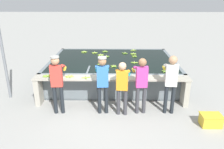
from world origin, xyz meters
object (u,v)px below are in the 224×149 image
Objects in this scene: banana_bunch_floating_10 at (134,56)px; knife_0 at (177,76)px; banana_bunch_floating_7 at (134,62)px; worker_4 at (171,79)px; banana_bunch_floating_2 at (166,71)px; support_post_left at (3,52)px; worker_0 at (57,79)px; banana_bunch_floating_4 at (84,52)px; banana_bunch_ledge_0 at (86,77)px; worker_1 at (103,79)px; banana_bunch_ledge_2 at (69,76)px; worker_3 at (141,81)px; banana_bunch_floating_9 at (105,51)px; banana_bunch_floating_3 at (106,56)px; banana_bunch_floating_6 at (133,50)px; banana_bunch_floating_0 at (125,53)px; banana_bunch_floating_8 at (101,55)px; banana_bunch_floating_5 at (133,54)px; banana_bunch_ledge_1 at (47,76)px; banana_bunch_floating_1 at (100,64)px; banana_bunch_floating_11 at (114,66)px; banana_bunch_floating_12 at (95,53)px; crate at (211,120)px; worker_2 at (122,84)px.

banana_bunch_floating_10 reaches higher than knife_0.
banana_bunch_floating_7 reaches higher than knife_0.
worker_4 reaches higher than banana_bunch_floating_2.
banana_bunch_floating_7 is 4.47m from support_post_left.
worker_0 reaches higher than banana_bunch_floating_4.
banana_bunch_ledge_0 reaches higher than banana_bunch_floating_10.
worker_1 is 1.18m from banana_bunch_ledge_2.
banana_bunch_floating_9 is (-1.20, 3.68, -0.08)m from worker_3.
banana_bunch_floating_3 is at bearing 135.68° from knife_0.
banana_bunch_floating_0 is at bearing -126.50° from banana_bunch_floating_6.
worker_4 is 0.71m from knife_0.
worker_4 reaches higher than banana_bunch_floating_8.
banana_bunch_floating_8 is (-1.38, -0.21, 0.00)m from banana_bunch_floating_5.
banana_bunch_ledge_0 is at bearing -135.14° from banana_bunch_floating_7.
banana_bunch_floating_7 is 1.00× the size of banana_bunch_ledge_2.
banana_bunch_floating_3 is at bearing 66.15° from banana_bunch_ledge_2.
banana_bunch_ledge_1 is at bearing -152.33° from banana_bunch_floating_7.
support_post_left is at bearing 176.56° from knife_0.
banana_bunch_floating_1 and banana_bunch_floating_6 have the same top height.
banana_bunch_floating_11 is 2.06m from banana_bunch_floating_12.
banana_bunch_floating_11 is 1.41m from banana_bunch_ledge_0.
banana_bunch_floating_10 is at bearing 116.69° from knife_0.
worker_3 is at bearing -71.94° from banana_bunch_floating_9.
worker_3 reaches higher than crate.
banana_bunch_ledge_1 is at bearing 171.86° from worker_4.
worker_4 is 6.23× the size of banana_bunch_floating_8.
banana_bunch_ledge_1 reaches higher than banana_bunch_floating_2.
banana_bunch_floating_3 is 0.98× the size of banana_bunch_floating_5.
worker_3 is (0.54, 0.09, 0.06)m from worker_2.
worker_2 reaches higher than banana_bunch_floating_8.
banana_bunch_ledge_2 is (-1.04, -2.35, 0.00)m from banana_bunch_floating_3.
support_post_left reaches higher than banana_bunch_floating_1.
banana_bunch_floating_2 is 0.98× the size of banana_bunch_floating_5.
banana_bunch_floating_8 is 0.09× the size of support_post_left.
banana_bunch_floating_4 is (-1.78, 0.20, -0.00)m from banana_bunch_floating_0.
banana_bunch_floating_10 is at bearing -52.66° from banana_bunch_floating_0.
banana_bunch_floating_4 and banana_bunch_floating_5 have the same top height.
banana_bunch_floating_4 reaches higher than knife_0.
banana_bunch_floating_0 is (-0.34, 3.38, -0.07)m from worker_3.
banana_bunch_floating_2 is at bearing 1.14° from support_post_left.
banana_bunch_floating_4 is 2.22m from banana_bunch_floating_6.
banana_bunch_ledge_0 is 1.00× the size of banana_bunch_ledge_2.
banana_bunch_floating_6 is 4.49m from banana_bunch_ledge_1.
banana_bunch_floating_5 reaches higher than crate.
support_post_left is (-3.52, -0.61, 0.67)m from banana_bunch_floating_11.
banana_bunch_floating_6 is at bearing 34.34° from support_post_left.
banana_bunch_ledge_0 is (0.48, -3.16, 0.00)m from banana_bunch_floating_4.
banana_bunch_floating_1 is 0.81× the size of banana_bunch_floating_4.
banana_bunch_ledge_1 is at bearing 162.42° from worker_1.
banana_bunch_floating_10 is (-0.80, 2.89, -0.13)m from worker_4.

